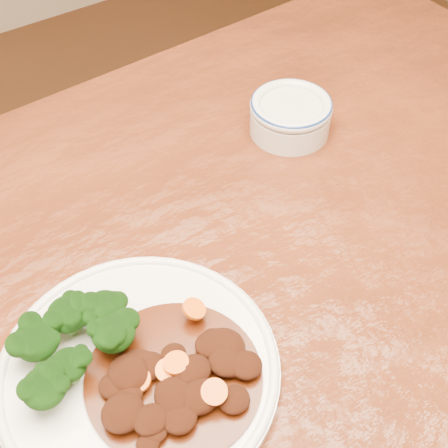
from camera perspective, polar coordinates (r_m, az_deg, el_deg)
dining_table at (r=0.83m, az=-1.83°, el=-8.25°), size 1.53×0.96×0.75m
dinner_plate at (r=0.69m, az=-7.82°, el=-13.01°), size 0.30×0.30×0.02m
broccoli_florets at (r=0.68m, az=-13.61°, el=-9.98°), size 0.14×0.11×0.05m
mince_stew at (r=0.66m, az=-4.22°, el=-14.00°), size 0.19×0.19×0.03m
dip_bowl at (r=0.95m, az=6.10°, el=9.94°), size 0.12×0.12×0.06m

